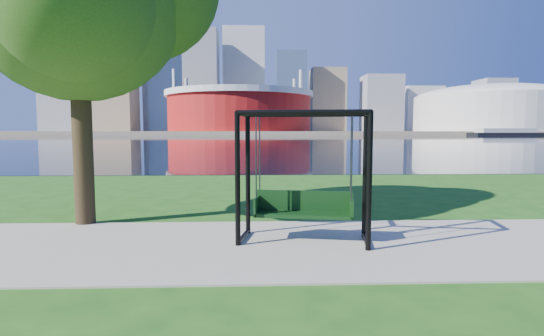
{
  "coord_description": "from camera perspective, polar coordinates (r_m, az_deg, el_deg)",
  "views": [
    {
      "loc": [
        -0.5,
        -8.09,
        2.1
      ],
      "look_at": [
        -0.2,
        0.0,
        1.39
      ],
      "focal_mm": 28.0,
      "sensor_mm": 36.0,
      "label": 1
    }
  ],
  "objects": [
    {
      "name": "river",
      "position": [
        110.11,
        -1.86,
        3.9
      ],
      "size": [
        900.0,
        180.0,
        0.02
      ],
      "primitive_type": "cube",
      "color": "black",
      "rests_on": "ground"
    },
    {
      "name": "swing",
      "position": [
        7.97,
        4.31,
        -1.55
      ],
      "size": [
        2.56,
        1.45,
        2.47
      ],
      "rotation": [
        0.0,
        0.0,
        -0.18
      ],
      "color": "black",
      "rests_on": "ground"
    },
    {
      "name": "skyline",
      "position": [
        329.24,
        -2.81,
        10.88
      ],
      "size": [
        392.0,
        66.0,
        96.5
      ],
      "color": "gray",
      "rests_on": "far_bank"
    },
    {
      "name": "ground",
      "position": [
        8.37,
        1.37,
        -9.54
      ],
      "size": [
        900.0,
        900.0,
        0.0
      ],
      "primitive_type": "plane",
      "color": "#1E5114",
      "rests_on": "ground"
    },
    {
      "name": "arena",
      "position": [
        278.64,
        27.22,
        7.28
      ],
      "size": [
        84.0,
        84.0,
        26.56
      ],
      "color": "beige",
      "rests_on": "far_bank"
    },
    {
      "name": "stadium",
      "position": [
        243.58,
        -4.39,
        7.83
      ],
      "size": [
        83.0,
        83.0,
        32.0
      ],
      "color": "maroon",
      "rests_on": "far_bank"
    },
    {
      "name": "barge",
      "position": [
        225.09,
        28.86,
        4.23
      ],
      "size": [
        34.02,
        12.22,
        3.33
      ],
      "rotation": [
        0.0,
        0.0,
        0.1
      ],
      "color": "black",
      "rests_on": "river"
    },
    {
      "name": "far_bank",
      "position": [
        314.09,
        -2.03,
        4.79
      ],
      "size": [
        900.0,
        228.0,
        2.0
      ],
      "primitive_type": "cube",
      "color": "#937F60",
      "rests_on": "ground"
    },
    {
      "name": "path",
      "position": [
        7.89,
        1.59,
        -10.35
      ],
      "size": [
        120.0,
        4.0,
        0.03
      ],
      "primitive_type": "cube",
      "color": "#9E937F",
      "rests_on": "ground"
    }
  ]
}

